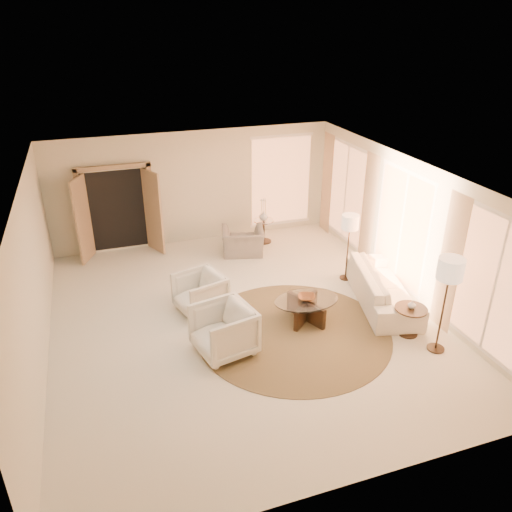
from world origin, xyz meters
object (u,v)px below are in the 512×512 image
object	(u,v)px
accent_chair	(243,237)
floor_lamp_near	(350,225)
floor_lamp_far	(450,273)
coffee_table	(306,307)
end_table	(410,316)
end_vase	(412,305)
sofa	(383,286)
armchair_left	(200,291)
side_vase	(264,216)
side_table	(264,229)
armchair_right	(224,328)
bowl	(307,298)

from	to	relation	value
accent_chair	floor_lamp_near	distance (m)	2.76
floor_lamp_far	coffee_table	bearing A→B (deg)	138.31
coffee_table	floor_lamp_far	distance (m)	2.67
end_table	end_vase	xyz separation A→B (m)	(0.00, 0.00, 0.24)
sofa	end_vase	world-z (taller)	sofa
sofa	armchair_left	xyz separation A→B (m)	(-3.55, 0.84, 0.08)
armchair_left	end_table	distance (m)	3.94
floor_lamp_far	end_vase	bearing A→B (deg)	108.86
side_vase	end_table	bearing A→B (deg)	-76.62
accent_chair	side_table	bearing A→B (deg)	-130.09
coffee_table	end_table	bearing A→B (deg)	-32.78
floor_lamp_near	side_vase	bearing A→B (deg)	113.28
armchair_right	coffee_table	world-z (taller)	armchair_right
armchair_left	accent_chair	xyz separation A→B (m)	(1.57, 2.24, -0.00)
end_table	floor_lamp_near	xyz separation A→B (m)	(-0.07, 2.27, 0.90)
armchair_right	floor_lamp_near	distance (m)	3.76
end_table	bowl	world-z (taller)	end_table
sofa	floor_lamp_near	bearing A→B (deg)	25.55
accent_chair	floor_lamp_near	world-z (taller)	floor_lamp_near
armchair_right	end_vase	distance (m)	3.37
sofa	side_table	xyz separation A→B (m)	(-1.27, 3.58, 0.01)
side_table	sofa	bearing A→B (deg)	-70.47
armchair_left	floor_lamp_near	size ratio (longest dim) A/B	0.58
end_vase	coffee_table	bearing A→B (deg)	147.22
side_table	end_vase	world-z (taller)	end_vase
end_table	floor_lamp_far	world-z (taller)	floor_lamp_far
accent_chair	coffee_table	bearing A→B (deg)	109.21
bowl	side_vase	distance (m)	3.74
bowl	side_vase	xyz separation A→B (m)	(0.46, 3.70, 0.22)
accent_chair	end_table	distance (m)	4.60
armchair_right	end_vase	size ratio (longest dim) A/B	6.28
armchair_left	end_table	size ratio (longest dim) A/B	1.51
accent_chair	floor_lamp_far	size ratio (longest dim) A/B	0.56
sofa	bowl	distance (m)	1.74
sofa	armchair_left	distance (m)	3.65
armchair_right	coffee_table	bearing A→B (deg)	92.48
armchair_right	side_vase	xyz separation A→B (m)	(2.20, 4.16, 0.24)
floor_lamp_near	floor_lamp_far	distance (m)	2.85
armchair_right	floor_lamp_near	size ratio (longest dim) A/B	0.64
armchair_left	floor_lamp_far	world-z (taller)	floor_lamp_far
sofa	floor_lamp_far	size ratio (longest dim) A/B	1.38
armchair_right	floor_lamp_far	xyz separation A→B (m)	(3.51, -1.13, 1.02)
floor_lamp_near	side_vase	distance (m)	2.73
coffee_table	bowl	world-z (taller)	bowl
armchair_left	coffee_table	distance (m)	2.06
accent_chair	floor_lamp_near	size ratio (longest dim) A/B	0.66
accent_chair	bowl	bearing A→B (deg)	109.21
sofa	end_table	xyz separation A→B (m)	(-0.15, -1.14, 0.02)
sofa	accent_chair	bearing A→B (deg)	47.46
armchair_left	floor_lamp_near	bearing A→B (deg)	79.06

